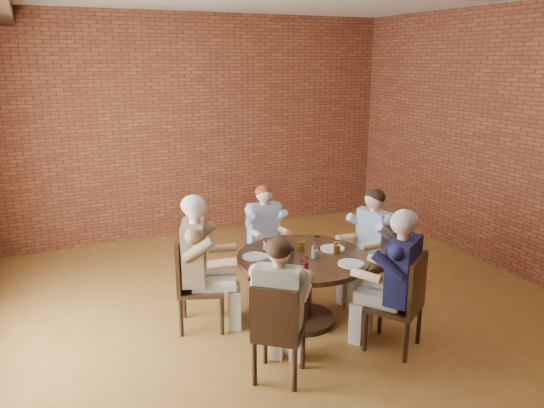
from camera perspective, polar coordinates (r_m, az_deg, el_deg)
name	(u,v)px	position (r m, az deg, el deg)	size (l,w,h in m)	color
floor	(292,326)	(5.74, 2.22, -12.96)	(7.00, 7.00, 0.00)	olive
wall_back	(193,127)	(8.39, -8.45, 8.19)	(7.00, 7.00, 0.00)	brown
wall_right	(534,146)	(7.21, 26.32, 5.61)	(7.00, 7.00, 0.00)	brown
dining_table	(303,276)	(5.61, 3.33, -7.71)	(1.38, 1.38, 0.75)	#332011
chair_a	(374,257)	(6.27, 10.97, -5.66)	(0.49, 0.49, 0.93)	#332011
diner_a	(370,246)	(6.16, 10.48, -4.49)	(0.52, 0.64, 1.32)	#386192
chair_b	(263,245)	(6.61, -0.98, -4.41)	(0.40, 0.40, 0.89)	#332011
diner_b	(265,236)	(6.50, -0.75, -3.47)	(0.48, 0.59, 1.25)	gray
chair_c	(192,280)	(5.57, -8.63, -8.04)	(0.60, 0.60, 0.98)	#332011
diner_c	(201,263)	(5.49, -7.69, -6.29)	(0.58, 0.71, 1.42)	brown
chair_d	(277,330)	(4.62, 0.55, -13.36)	(0.58, 0.58, 0.92)	#332011
diner_d	(279,309)	(4.62, 0.80, -11.26)	(0.51, 0.63, 1.30)	#C0AF97
chair_e	(404,300)	(5.23, 14.02, -9.98)	(0.64, 0.64, 0.97)	#332011
diner_e	(396,281)	(5.19, 13.14, -8.03)	(0.57, 0.70, 1.40)	#171940
plate_a	(332,248)	(5.74, 6.51, -4.77)	(0.26, 0.26, 0.01)	white
plate_b	(275,246)	(5.79, 0.30, -4.50)	(0.26, 0.26, 0.01)	white
plate_c	(255,256)	(5.48, -1.85, -5.67)	(0.26, 0.26, 0.01)	white
plate_d	(351,264)	(5.35, 8.48, -6.36)	(0.26, 0.26, 0.01)	white
glass_a	(317,243)	(5.71, 4.87, -4.16)	(0.07, 0.07, 0.14)	white
glass_b	(301,244)	(5.66, 3.14, -4.29)	(0.07, 0.07, 0.14)	white
glass_c	(266,245)	(5.61, -0.64, -4.46)	(0.07, 0.07, 0.14)	white
glass_d	(284,248)	(5.52, 1.31, -4.80)	(0.07, 0.07, 0.14)	white
glass_e	(291,256)	(5.32, 2.06, -5.63)	(0.07, 0.07, 0.14)	white
glass_f	(305,264)	(5.12, 3.58, -6.48)	(0.07, 0.07, 0.14)	white
glass_g	(315,251)	(5.45, 4.62, -5.11)	(0.07, 0.07, 0.14)	white
glass_h	(337,247)	(5.60, 7.00, -4.62)	(0.07, 0.07, 0.14)	white
smartphone	(355,260)	(5.45, 8.93, -5.99)	(0.07, 0.14, 0.01)	black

